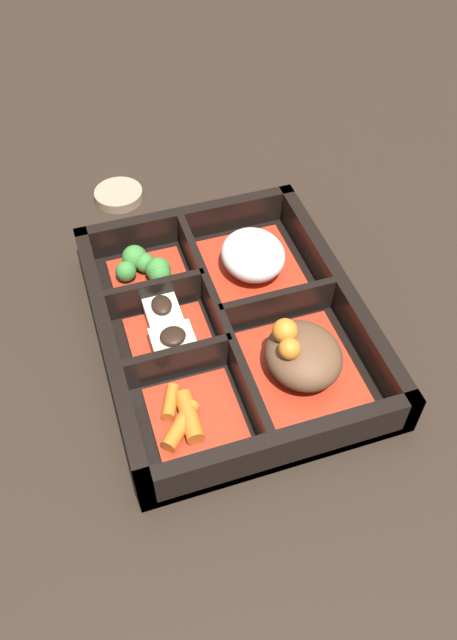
# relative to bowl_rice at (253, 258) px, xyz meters

# --- Properties ---
(ground_plane) EXTENTS (3.00, 3.00, 0.00)m
(ground_plane) POSITION_rel_bowl_rice_xyz_m (0.07, -0.05, -0.03)
(ground_plane) COLOR black
(bento_base) EXTENTS (0.31, 0.25, 0.01)m
(bento_base) POSITION_rel_bowl_rice_xyz_m (0.07, -0.05, -0.03)
(bento_base) COLOR black
(bento_base) RESTS_ON ground_plane
(bento_rim) EXTENTS (0.31, 0.25, 0.05)m
(bento_rim) POSITION_rel_bowl_rice_xyz_m (0.07, -0.05, -0.01)
(bento_rim) COLOR black
(bento_rim) RESTS_ON ground_plane
(bowl_rice) EXTENTS (0.12, 0.10, 0.05)m
(bowl_rice) POSITION_rel_bowl_rice_xyz_m (0.00, 0.00, 0.00)
(bowl_rice) COLOR #B22D19
(bowl_rice) RESTS_ON bento_base
(bowl_stew) EXTENTS (0.12, 0.10, 0.06)m
(bowl_stew) POSITION_rel_bowl_rice_xyz_m (0.14, -0.00, 0.00)
(bowl_stew) COLOR #B22D19
(bowl_stew) RESTS_ON bento_base
(bowl_greens) EXTENTS (0.07, 0.08, 0.03)m
(bowl_greens) POSITION_rel_bowl_rice_xyz_m (-0.03, -0.11, -0.01)
(bowl_greens) COLOR #B22D19
(bowl_greens) RESTS_ON bento_base
(bowl_tofu) EXTENTS (0.09, 0.08, 0.03)m
(bowl_tofu) POSITION_rel_bowl_rice_xyz_m (0.06, -0.11, -0.01)
(bowl_tofu) COLOR #B22D19
(bowl_tofu) RESTS_ON bento_base
(bowl_carrots) EXTENTS (0.08, 0.08, 0.02)m
(bowl_carrots) POSITION_rel_bowl_rice_xyz_m (0.16, -0.11, -0.01)
(bowl_carrots) COLOR #B22D19
(bowl_carrots) RESTS_ON bento_base
(sauce_dish) EXTENTS (0.06, 0.06, 0.01)m
(sauce_dish) POSITION_rel_bowl_rice_xyz_m (-0.18, -0.11, -0.02)
(sauce_dish) COLOR gray
(sauce_dish) RESTS_ON ground_plane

